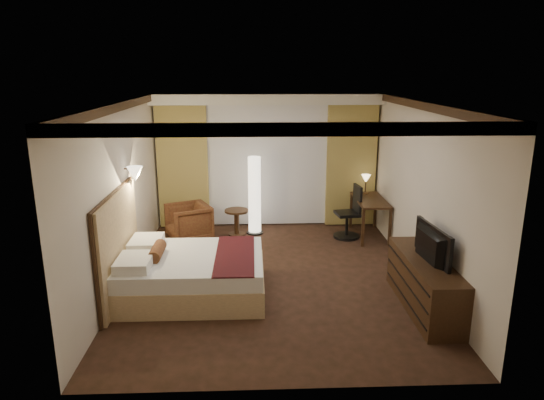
{
  "coord_description": "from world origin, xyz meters",
  "views": [
    {
      "loc": [
        -0.3,
        -7.01,
        3.16
      ],
      "look_at": [
        0.0,
        0.4,
        1.15
      ],
      "focal_mm": 32.0,
      "sensor_mm": 36.0,
      "label": 1
    }
  ],
  "objects_px": {
    "floor_lamp": "(255,195)",
    "office_chair": "(347,212)",
    "television": "(426,239)",
    "desk": "(369,218)",
    "bed": "(193,275)",
    "side_table": "(237,222)",
    "dresser": "(424,284)",
    "armchair": "(189,220)"
  },
  "relations": [
    {
      "from": "bed",
      "to": "office_chair",
      "type": "relative_size",
      "value": 1.96
    },
    {
      "from": "floor_lamp",
      "to": "office_chair",
      "type": "height_order",
      "value": "floor_lamp"
    },
    {
      "from": "dresser",
      "to": "armchair",
      "type": "bearing_deg",
      "value": 140.68
    },
    {
      "from": "office_chair",
      "to": "dresser",
      "type": "relative_size",
      "value": 0.57
    },
    {
      "from": "office_chair",
      "to": "television",
      "type": "relative_size",
      "value": 1.05
    },
    {
      "from": "bed",
      "to": "television",
      "type": "bearing_deg",
      "value": -10.21
    },
    {
      "from": "bed",
      "to": "floor_lamp",
      "type": "relative_size",
      "value": 1.31
    },
    {
      "from": "floor_lamp",
      "to": "television",
      "type": "bearing_deg",
      "value": -55.18
    },
    {
      "from": "armchair",
      "to": "television",
      "type": "relative_size",
      "value": 0.77
    },
    {
      "from": "armchair",
      "to": "floor_lamp",
      "type": "bearing_deg",
      "value": 80.33
    },
    {
      "from": "bed",
      "to": "office_chair",
      "type": "height_order",
      "value": "office_chair"
    },
    {
      "from": "side_table",
      "to": "dresser",
      "type": "distance_m",
      "value": 4.09
    },
    {
      "from": "armchair",
      "to": "office_chair",
      "type": "xyz_separation_m",
      "value": [
        3.03,
        0.01,
        0.13
      ]
    },
    {
      "from": "television",
      "to": "dresser",
      "type": "bearing_deg",
      "value": -95.17
    },
    {
      "from": "armchair",
      "to": "side_table",
      "type": "xyz_separation_m",
      "value": [
        0.91,
        0.24,
        -0.13
      ]
    },
    {
      "from": "office_chair",
      "to": "dresser",
      "type": "bearing_deg",
      "value": -88.25
    },
    {
      "from": "floor_lamp",
      "to": "armchair",
      "type": "bearing_deg",
      "value": -165.3
    },
    {
      "from": "side_table",
      "to": "television",
      "type": "relative_size",
      "value": 0.52
    },
    {
      "from": "dresser",
      "to": "television",
      "type": "distance_m",
      "value": 0.64
    },
    {
      "from": "television",
      "to": "bed",
      "type": "bearing_deg",
      "value": 74.62
    },
    {
      "from": "armchair",
      "to": "dresser",
      "type": "distance_m",
      "value": 4.56
    },
    {
      "from": "desk",
      "to": "office_chair",
      "type": "xyz_separation_m",
      "value": [
        -0.45,
        -0.05,
        0.14
      ]
    },
    {
      "from": "bed",
      "to": "dresser",
      "type": "relative_size",
      "value": 1.11
    },
    {
      "from": "side_table",
      "to": "office_chair",
      "type": "bearing_deg",
      "value": -6.24
    },
    {
      "from": "desk",
      "to": "dresser",
      "type": "xyz_separation_m",
      "value": [
        0.05,
        -2.95,
        -0.02
      ]
    },
    {
      "from": "floor_lamp",
      "to": "side_table",
      "type": "bearing_deg",
      "value": -165.63
    },
    {
      "from": "dresser",
      "to": "television",
      "type": "xyz_separation_m",
      "value": [
        -0.03,
        0.0,
        0.64
      ]
    },
    {
      "from": "bed",
      "to": "office_chair",
      "type": "distance_m",
      "value": 3.56
    },
    {
      "from": "office_chair",
      "to": "desk",
      "type": "bearing_deg",
      "value": -1.63
    },
    {
      "from": "side_table",
      "to": "desk",
      "type": "height_order",
      "value": "desk"
    },
    {
      "from": "bed",
      "to": "side_table",
      "type": "relative_size",
      "value": 3.95
    },
    {
      "from": "office_chair",
      "to": "armchair",
      "type": "bearing_deg",
      "value": 172.13
    },
    {
      "from": "television",
      "to": "side_table",
      "type": "bearing_deg",
      "value": 34.48
    },
    {
      "from": "side_table",
      "to": "dresser",
      "type": "bearing_deg",
      "value": -50.03
    },
    {
      "from": "floor_lamp",
      "to": "office_chair",
      "type": "relative_size",
      "value": 1.5
    },
    {
      "from": "armchair",
      "to": "floor_lamp",
      "type": "relative_size",
      "value": 0.49
    },
    {
      "from": "desk",
      "to": "television",
      "type": "relative_size",
      "value": 1.21
    },
    {
      "from": "side_table",
      "to": "desk",
      "type": "xyz_separation_m",
      "value": [
        2.57,
        -0.18,
        0.12
      ]
    },
    {
      "from": "side_table",
      "to": "desk",
      "type": "distance_m",
      "value": 2.58
    },
    {
      "from": "armchair",
      "to": "side_table",
      "type": "height_order",
      "value": "armchair"
    },
    {
      "from": "bed",
      "to": "floor_lamp",
      "type": "xyz_separation_m",
      "value": [
        0.91,
        2.65,
        0.48
      ]
    },
    {
      "from": "television",
      "to": "office_chair",
      "type": "bearing_deg",
      "value": 4.01
    }
  ]
}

